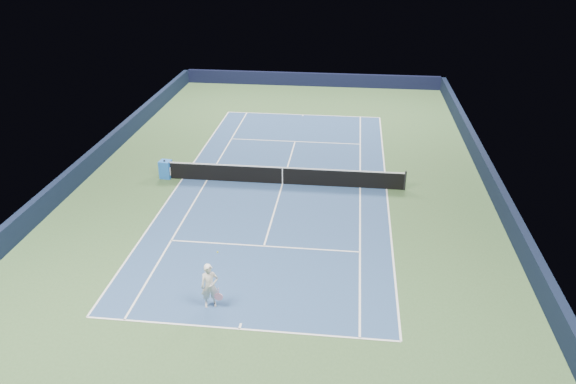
# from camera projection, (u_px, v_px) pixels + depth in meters

# --- Properties ---
(ground) EXTENTS (40.00, 40.00, 0.00)m
(ground) POSITION_uv_depth(u_px,v_px,m) (282.00, 184.00, 29.89)
(ground) COLOR #34512C
(ground) RESTS_ON ground
(wall_far) EXTENTS (22.00, 0.35, 1.10)m
(wall_far) POSITION_uv_depth(u_px,v_px,m) (312.00, 79.00, 47.36)
(wall_far) COLOR black
(wall_far) RESTS_ON ground
(wall_right) EXTENTS (0.35, 40.00, 1.10)m
(wall_right) POSITION_uv_depth(u_px,v_px,m) (493.00, 185.00, 28.51)
(wall_right) COLOR black
(wall_right) RESTS_ON ground
(wall_left) EXTENTS (0.35, 40.00, 1.10)m
(wall_left) POSITION_uv_depth(u_px,v_px,m) (87.00, 165.00, 30.78)
(wall_left) COLOR black
(wall_left) RESTS_ON ground
(court_surface) EXTENTS (10.97, 23.77, 0.01)m
(court_surface) POSITION_uv_depth(u_px,v_px,m) (282.00, 184.00, 29.88)
(court_surface) COLOR navy
(court_surface) RESTS_ON ground
(baseline_far) EXTENTS (10.97, 0.08, 0.00)m
(baseline_far) POSITION_uv_depth(u_px,v_px,m) (303.00, 115.00, 40.50)
(baseline_far) COLOR white
(baseline_far) RESTS_ON ground
(baseline_near) EXTENTS (10.97, 0.08, 0.00)m
(baseline_near) POSITION_uv_depth(u_px,v_px,m) (239.00, 329.00, 19.26)
(baseline_near) COLOR white
(baseline_near) RESTS_ON ground
(sideline_doubles_right) EXTENTS (0.08, 23.77, 0.00)m
(sideline_doubles_right) POSITION_uv_depth(u_px,v_px,m) (386.00, 189.00, 29.31)
(sideline_doubles_right) COLOR white
(sideline_doubles_right) RESTS_ON ground
(sideline_doubles_left) EXTENTS (0.08, 23.77, 0.00)m
(sideline_doubles_left) POSITION_uv_depth(u_px,v_px,m) (182.00, 179.00, 30.45)
(sideline_doubles_left) COLOR white
(sideline_doubles_left) RESTS_ON ground
(sideline_singles_right) EXTENTS (0.08, 23.77, 0.00)m
(sideline_singles_right) POSITION_uv_depth(u_px,v_px,m) (360.00, 188.00, 29.45)
(sideline_singles_right) COLOR white
(sideline_singles_right) RESTS_ON ground
(sideline_singles_left) EXTENTS (0.08, 23.77, 0.00)m
(sideline_singles_left) POSITION_uv_depth(u_px,v_px,m) (207.00, 180.00, 30.31)
(sideline_singles_left) COLOR white
(sideline_singles_left) RESTS_ON ground
(service_line_far) EXTENTS (8.23, 0.08, 0.00)m
(service_line_far) POSITION_uv_depth(u_px,v_px,m) (295.00, 141.00, 35.60)
(service_line_far) COLOR white
(service_line_far) RESTS_ON ground
(service_line_near) EXTENTS (8.23, 0.08, 0.00)m
(service_line_near) POSITION_uv_depth(u_px,v_px,m) (264.00, 246.00, 24.16)
(service_line_near) COLOR white
(service_line_near) RESTS_ON ground
(center_service_line) EXTENTS (0.08, 12.80, 0.00)m
(center_service_line) POSITION_uv_depth(u_px,v_px,m) (282.00, 184.00, 29.88)
(center_service_line) COLOR white
(center_service_line) RESTS_ON ground
(center_mark_far) EXTENTS (0.08, 0.30, 0.00)m
(center_mark_far) POSITION_uv_depth(u_px,v_px,m) (303.00, 115.00, 40.37)
(center_mark_far) COLOR white
(center_mark_far) RESTS_ON ground
(center_mark_near) EXTENTS (0.08, 0.30, 0.00)m
(center_mark_near) POSITION_uv_depth(u_px,v_px,m) (240.00, 326.00, 19.39)
(center_mark_near) COLOR white
(center_mark_near) RESTS_ON ground
(tennis_net) EXTENTS (12.90, 0.10, 1.07)m
(tennis_net) POSITION_uv_depth(u_px,v_px,m) (282.00, 175.00, 29.66)
(tennis_net) COLOR black
(tennis_net) RESTS_ON ground
(sponsor_cube) EXTENTS (0.66, 0.62, 0.98)m
(sponsor_cube) POSITION_uv_depth(u_px,v_px,m) (166.00, 169.00, 30.42)
(sponsor_cube) COLOR blue
(sponsor_cube) RESTS_ON ground
(tennis_player) EXTENTS (0.84, 1.34, 1.74)m
(tennis_player) POSITION_uv_depth(u_px,v_px,m) (210.00, 286.00, 20.05)
(tennis_player) COLOR silver
(tennis_player) RESTS_ON ground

